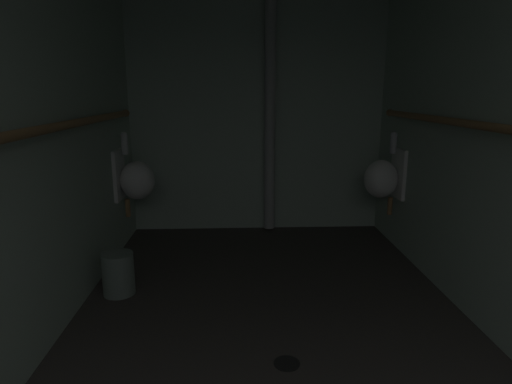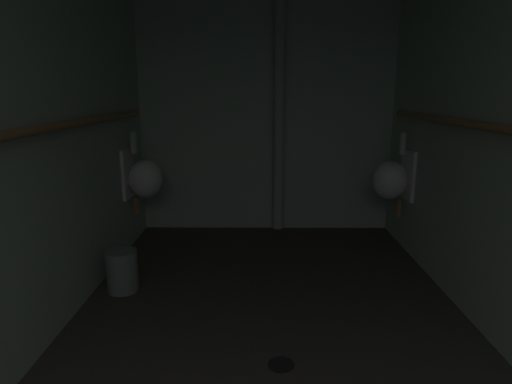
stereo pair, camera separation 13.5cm
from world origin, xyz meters
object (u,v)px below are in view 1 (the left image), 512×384
object	(u,v)px
urinal_right_mid	(383,178)
standpipe_back_wall	(270,112)
urinal_left_mid	(135,179)
waste_bin	(118,274)
floor_drain	(287,363)

from	to	relation	value
urinal_right_mid	standpipe_back_wall	bearing A→B (deg)	152.15
urinal_left_mid	urinal_right_mid	bearing A→B (deg)	-1.08
standpipe_back_wall	waste_bin	size ratio (longest dim) A/B	7.90
urinal_left_mid	standpipe_back_wall	distance (m)	1.43
floor_drain	standpipe_back_wall	bearing A→B (deg)	88.11
waste_bin	urinal_right_mid	bearing A→B (deg)	22.06
urinal_right_mid	floor_drain	xyz separation A→B (m)	(-1.06, -1.73, -0.64)
urinal_right_mid	waste_bin	size ratio (longest dim) A/B	2.53
urinal_right_mid	waste_bin	distance (m)	2.37
urinal_left_mid	waste_bin	xyz separation A→B (m)	(0.06, -0.91, -0.49)
urinal_right_mid	floor_drain	distance (m)	2.13
urinal_left_mid	floor_drain	bearing A→B (deg)	-57.01
floor_drain	urinal_right_mid	bearing A→B (deg)	58.67
urinal_left_mid	waste_bin	world-z (taller)	urinal_left_mid
standpipe_back_wall	waste_bin	distance (m)	2.10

